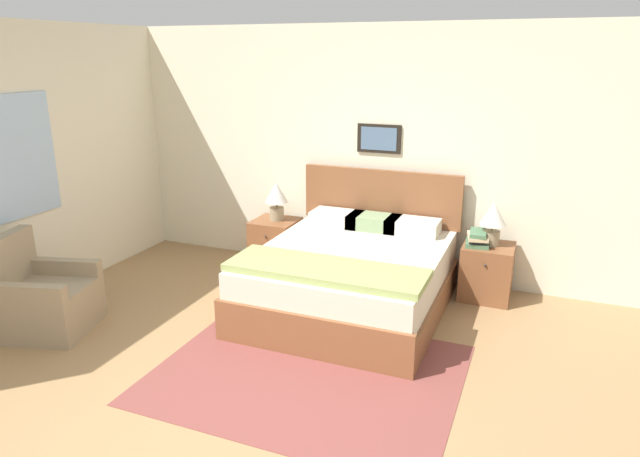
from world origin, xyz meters
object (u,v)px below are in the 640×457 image
(nightstand_by_door, at_px, (487,272))
(nightstand_near_window, at_px, (276,243))
(table_lamp_by_door, at_px, (493,219))
(table_lamp_near_window, at_px, (276,197))
(armchair, at_px, (41,299))
(bed, at_px, (351,276))

(nightstand_by_door, bearing_deg, nightstand_near_window, 180.00)
(table_lamp_by_door, bearing_deg, table_lamp_near_window, 180.00)
(table_lamp_near_window, bearing_deg, nightstand_near_window, -137.17)
(nightstand_near_window, height_order, nightstand_by_door, same)
(armchair, distance_m, nightstand_near_window, 2.45)
(nightstand_near_window, bearing_deg, table_lamp_near_window, 42.83)
(bed, height_order, armchair, bed)
(nightstand_by_door, distance_m, table_lamp_near_window, 2.34)
(nightstand_by_door, height_order, table_lamp_near_window, table_lamp_near_window)
(nightstand_by_door, bearing_deg, table_lamp_near_window, 179.65)
(bed, distance_m, nightstand_near_window, 1.36)
(nightstand_by_door, bearing_deg, bed, -147.32)
(table_lamp_by_door, bearing_deg, armchair, -148.33)
(nightstand_by_door, bearing_deg, armchair, -148.40)
(nightstand_near_window, height_order, table_lamp_by_door, table_lamp_by_door)
(bed, relative_size, armchair, 2.20)
(armchair, height_order, table_lamp_near_window, table_lamp_near_window)
(bed, xyz_separation_m, table_lamp_by_door, (1.16, 0.75, 0.48))
(table_lamp_near_window, relative_size, table_lamp_by_door, 1.00)
(bed, distance_m, table_lamp_near_window, 1.44)
(table_lamp_by_door, bearing_deg, nightstand_near_window, -179.65)
(nightstand_near_window, height_order, table_lamp_near_window, table_lamp_near_window)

